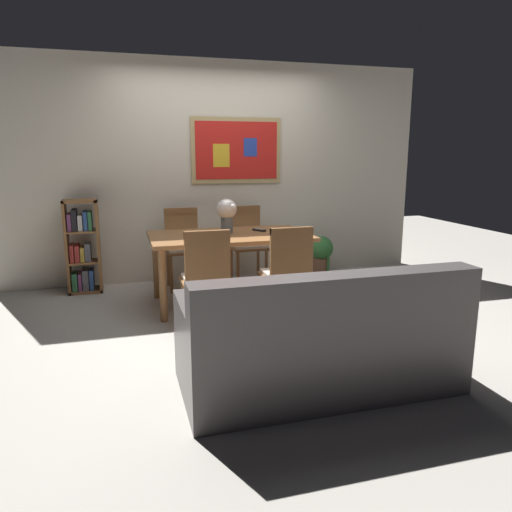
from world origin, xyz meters
The scene contains 12 objects.
ground_plane centered at (0.00, 0.00, 0.00)m, with size 12.00×12.00×0.00m, color #B7B2A8.
wall_back_with_painting centered at (0.00, 1.50, 1.30)m, with size 5.20×0.14×2.60m.
dining_table centered at (-0.11, 0.36, 0.64)m, with size 1.60×0.93×0.72m.
dining_chair_far_right centered at (0.27, 1.13, 0.54)m, with size 0.40×0.41×0.91m.
dining_chair_far_left centered at (-0.49, 1.12, 0.54)m, with size 0.40×0.41×0.91m.
dining_chair_near_right centered at (0.23, -0.43, 0.54)m, with size 0.40×0.41×0.91m.
dining_chair_near_left centered at (-0.50, -0.39, 0.54)m, with size 0.40×0.41×0.91m.
leather_couch centered at (0.04, -1.61, 0.31)m, with size 1.80×0.84×0.84m.
bookshelf centered at (-1.59, 1.21, 0.49)m, with size 0.36×0.28×1.04m.
potted_ivy centered at (1.24, 1.14, 0.28)m, with size 0.30×0.30×0.53m.
flower_vase centered at (-0.12, 0.44, 0.94)m, with size 0.22×0.21×0.35m.
tv_remote centered at (0.23, 0.47, 0.73)m, with size 0.12×0.16×0.02m.
Camera 1 is at (-1.18, -4.34, 1.53)m, focal length 33.80 mm.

